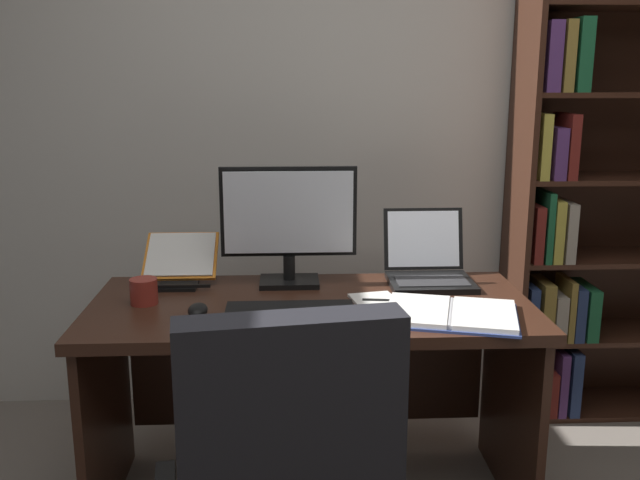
{
  "coord_description": "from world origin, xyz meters",
  "views": [
    {
      "loc": [
        -0.27,
        -1.3,
        1.52
      ],
      "look_at": [
        -0.15,
        0.95,
        0.99
      ],
      "focal_mm": 39.28,
      "sensor_mm": 36.0,
      "label": 1
    }
  ],
  "objects_px": {
    "open_binder": "(451,313)",
    "coffee_mug": "(144,291)",
    "notepad": "(377,302)",
    "computer_mouse": "(198,310)",
    "pen": "(383,300)",
    "desk": "(310,352)",
    "reading_stand_with_book": "(181,260)",
    "monitor": "(289,225)",
    "keyboard": "(290,311)",
    "laptop": "(428,267)",
    "bookshelf": "(601,187)"
  },
  "relations": [
    {
      "from": "monitor",
      "to": "reading_stand_with_book",
      "type": "bearing_deg",
      "value": 171.97
    },
    {
      "from": "coffee_mug",
      "to": "keyboard",
      "type": "bearing_deg",
      "value": -15.26
    },
    {
      "from": "bookshelf",
      "to": "computer_mouse",
      "type": "xyz_separation_m",
      "value": [
        -1.67,
        -0.79,
        -0.27
      ]
    },
    {
      "from": "keyboard",
      "to": "desk",
      "type": "bearing_deg",
      "value": 69.57
    },
    {
      "from": "bookshelf",
      "to": "open_binder",
      "type": "height_order",
      "value": "bookshelf"
    },
    {
      "from": "reading_stand_with_book",
      "to": "notepad",
      "type": "bearing_deg",
      "value": -23.57
    },
    {
      "from": "bookshelf",
      "to": "keyboard",
      "type": "xyz_separation_m",
      "value": [
        -1.37,
        -0.79,
        -0.28
      ]
    },
    {
      "from": "open_binder",
      "to": "coffee_mug",
      "type": "relative_size",
      "value": 5.26
    },
    {
      "from": "reading_stand_with_book",
      "to": "monitor",
      "type": "bearing_deg",
      "value": -8.03
    },
    {
      "from": "monitor",
      "to": "pen",
      "type": "height_order",
      "value": "monitor"
    },
    {
      "from": "monitor",
      "to": "reading_stand_with_book",
      "type": "height_order",
      "value": "monitor"
    },
    {
      "from": "laptop",
      "to": "desk",
      "type": "bearing_deg",
      "value": -160.71
    },
    {
      "from": "computer_mouse",
      "to": "open_binder",
      "type": "bearing_deg",
      "value": -3.49
    },
    {
      "from": "reading_stand_with_book",
      "to": "notepad",
      "type": "xyz_separation_m",
      "value": [
        0.71,
        -0.31,
        -0.08
      ]
    },
    {
      "from": "reading_stand_with_book",
      "to": "coffee_mug",
      "type": "bearing_deg",
      "value": -108.2
    },
    {
      "from": "keyboard",
      "to": "notepad",
      "type": "xyz_separation_m",
      "value": [
        0.3,
        0.09,
        -0.01
      ]
    },
    {
      "from": "keyboard",
      "to": "open_binder",
      "type": "distance_m",
      "value": 0.52
    },
    {
      "from": "bookshelf",
      "to": "pen",
      "type": "bearing_deg",
      "value": -146.41
    },
    {
      "from": "laptop",
      "to": "open_binder",
      "type": "height_order",
      "value": "laptop"
    },
    {
      "from": "desk",
      "to": "notepad",
      "type": "height_order",
      "value": "notepad"
    },
    {
      "from": "computer_mouse",
      "to": "pen",
      "type": "bearing_deg",
      "value": 8.62
    },
    {
      "from": "bookshelf",
      "to": "open_binder",
      "type": "xyz_separation_m",
      "value": [
        -0.85,
        -0.84,
        -0.28
      ]
    },
    {
      "from": "desk",
      "to": "keyboard",
      "type": "bearing_deg",
      "value": -110.43
    },
    {
      "from": "desk",
      "to": "pen",
      "type": "relative_size",
      "value": 10.89
    },
    {
      "from": "computer_mouse",
      "to": "notepad",
      "type": "relative_size",
      "value": 0.5
    },
    {
      "from": "open_binder",
      "to": "pen",
      "type": "distance_m",
      "value": 0.25
    },
    {
      "from": "notepad",
      "to": "coffee_mug",
      "type": "height_order",
      "value": "coffee_mug"
    },
    {
      "from": "laptop",
      "to": "computer_mouse",
      "type": "bearing_deg",
      "value": -156.79
    },
    {
      "from": "computer_mouse",
      "to": "reading_stand_with_book",
      "type": "height_order",
      "value": "reading_stand_with_book"
    },
    {
      "from": "laptop",
      "to": "reading_stand_with_book",
      "type": "relative_size",
      "value": 1.19
    },
    {
      "from": "computer_mouse",
      "to": "coffee_mug",
      "type": "height_order",
      "value": "coffee_mug"
    },
    {
      "from": "computer_mouse",
      "to": "open_binder",
      "type": "xyz_separation_m",
      "value": [
        0.82,
        -0.05,
        -0.01
      ]
    },
    {
      "from": "keyboard",
      "to": "computer_mouse",
      "type": "xyz_separation_m",
      "value": [
        -0.3,
        0.0,
        0.01
      ]
    },
    {
      "from": "desk",
      "to": "pen",
      "type": "height_order",
      "value": "pen"
    },
    {
      "from": "keyboard",
      "to": "pen",
      "type": "distance_m",
      "value": 0.33
    },
    {
      "from": "pen",
      "to": "reading_stand_with_book",
      "type": "bearing_deg",
      "value": 157.01
    },
    {
      "from": "bookshelf",
      "to": "notepad",
      "type": "relative_size",
      "value": 10.34
    },
    {
      "from": "keyboard",
      "to": "coffee_mug",
      "type": "relative_size",
      "value": 4.47
    },
    {
      "from": "reading_stand_with_book",
      "to": "computer_mouse",
      "type": "bearing_deg",
      "value": -74.6
    },
    {
      "from": "laptop",
      "to": "bookshelf",
      "type": "bearing_deg",
      "value": 27.42
    },
    {
      "from": "bookshelf",
      "to": "notepad",
      "type": "bearing_deg",
      "value": -146.9
    },
    {
      "from": "monitor",
      "to": "keyboard",
      "type": "relative_size",
      "value": 1.2
    },
    {
      "from": "keyboard",
      "to": "open_binder",
      "type": "height_order",
      "value": "same"
    },
    {
      "from": "desk",
      "to": "bookshelf",
      "type": "relative_size",
      "value": 0.7
    },
    {
      "from": "laptop",
      "to": "keyboard",
      "type": "relative_size",
      "value": 0.78
    },
    {
      "from": "laptop",
      "to": "keyboard",
      "type": "xyz_separation_m",
      "value": [
        -0.53,
        -0.35,
        -0.04
      ]
    },
    {
      "from": "computer_mouse",
      "to": "pen",
      "type": "height_order",
      "value": "computer_mouse"
    },
    {
      "from": "open_binder",
      "to": "pen",
      "type": "bearing_deg",
      "value": 159.5
    },
    {
      "from": "coffee_mug",
      "to": "open_binder",
      "type": "bearing_deg",
      "value": -10.34
    },
    {
      "from": "computer_mouse",
      "to": "reading_stand_with_book",
      "type": "relative_size",
      "value": 0.38
    }
  ]
}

